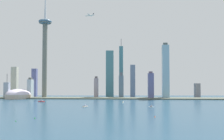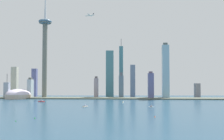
{
  "view_description": "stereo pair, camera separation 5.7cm",
  "coord_description": "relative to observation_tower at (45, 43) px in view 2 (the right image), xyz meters",
  "views": [
    {
      "loc": [
        78.46,
        -281.18,
        55.16
      ],
      "look_at": [
        25.81,
        523.2,
        90.73
      ],
      "focal_mm": 41.14,
      "sensor_mm": 36.0,
      "label": 1
    },
    {
      "loc": [
        78.52,
        -281.18,
        55.16
      ],
      "look_at": [
        25.81,
        523.2,
        90.73
      ],
      "focal_mm": 41.14,
      "sensor_mm": 36.0,
      "label": 2
    }
  ],
  "objects": [
    {
      "name": "channel_buoy_1",
      "position": [
        317.61,
        -428.89,
        -180.58
      ],
      "size": [
        1.98,
        1.98,
        1.71
      ],
      "primitive_type": "cone",
      "color": "#E54C19",
      "rests_on": "ground"
    },
    {
      "name": "skyscraper_0",
      "position": [
        395.83,
        1.96,
        -94.22
      ],
      "size": [
        21.56,
        23.06,
        179.0
      ],
      "color": "#87B2C9",
      "rests_on": "ground"
    },
    {
      "name": "boat_0",
      "position": [
        183.9,
        -279.68,
        -179.93
      ],
      "size": [
        10.16,
        15.94,
        8.77
      ],
      "rotation": [
        0.0,
        0.0,
        1.15
      ],
      "color": "beige",
      "rests_on": "ground"
    },
    {
      "name": "ground_plane",
      "position": [
        199.31,
        -548.43,
        -181.44
      ],
      "size": [
        6000.0,
        6000.0,
        0.0
      ],
      "primitive_type": "plane",
      "color": "navy"
    },
    {
      "name": "skyscraper_3",
      "position": [
        507.91,
        52.23,
        -157.25
      ],
      "size": [
        16.82,
        21.3,
        48.38
      ],
      "color": "gray",
      "rests_on": "ground"
    },
    {
      "name": "airplane",
      "position": [
        146.45,
        19.66,
        96.41
      ],
      "size": [
        32.72,
        34.06,
        8.18
      ],
      "rotation": [
        0.0,
        0.0,
        2.87
      ],
      "color": "silver"
    },
    {
      "name": "skyscraper_10",
      "position": [
        -132.2,
        67.47,
        -127.96
      ],
      "size": [
        20.93,
        18.25,
        106.96
      ],
      "color": "#BBB8A0",
      "rests_on": "ground"
    },
    {
      "name": "skyscraper_1",
      "position": [
        252.8,
        19.55,
        -142.2
      ],
      "size": [
        15.51,
        13.36,
        85.17
      ],
      "color": "slate",
      "rests_on": "ground"
    },
    {
      "name": "skyscraper_11",
      "position": [
        -115.26,
        -24.61,
        -155.3
      ],
      "size": [
        16.73,
        14.25,
        79.41
      ],
      "color": "#98A2AF",
      "rests_on": "ground"
    },
    {
      "name": "waterfront_pier",
      "position": [
        199.31,
        -15.8,
        -179.81
      ],
      "size": [
        855.72,
        63.86,
        3.26
      ],
      "primitive_type": "cube",
      "color": "#53594A",
      "rests_on": "ground"
    },
    {
      "name": "stadium_dome",
      "position": [
        -75.74,
        -28.22,
        -170.16
      ],
      "size": [
        80.2,
        80.2,
        34.37
      ],
      "color": "#C4B3A0",
      "rests_on": "ground"
    },
    {
      "name": "boat_2",
      "position": [
        325.57,
        -274.82,
        -180.02
      ],
      "size": [
        10.83,
        5.74,
        10.02
      ],
      "rotation": [
        0.0,
        0.0,
        2.95
      ],
      "color": "white",
      "rests_on": "ground"
    },
    {
      "name": "observation_tower",
      "position": [
        0.0,
        0.0,
        0.0
      ],
      "size": [
        43.33,
        43.33,
        377.33
      ],
      "color": "slate",
      "rests_on": "ground"
    },
    {
      "name": "boat_1",
      "position": [
        43.17,
        -151.96,
        -179.92
      ],
      "size": [
        18.42,
        9.09,
        9.62
      ],
      "rotation": [
        0.0,
        0.0,
        2.9
      ],
      "color": "red",
      "rests_on": "ground"
    },
    {
      "name": "boat_3",
      "position": [
        262.63,
        -165.42,
        -179.87
      ],
      "size": [
        4.76,
        10.06,
        8.59
      ],
      "rotation": [
        0.0,
        0.0,
        4.54
      ],
      "color": "white",
      "rests_on": "ground"
    },
    {
      "name": "channel_buoy_0",
      "position": [
        138.98,
        -456.54,
        -180.22
      ],
      "size": [
        1.7,
        1.7,
        2.44
      ],
      "primitive_type": "cone",
      "color": "green",
      "rests_on": "ground"
    },
    {
      "name": "skyscraper_2",
      "position": [
        -45.76,
        -3.69,
        -149.66
      ],
      "size": [
        13.39,
        26.11,
        67.48
      ],
      "color": "#A9B9C0",
      "rests_on": "ground"
    },
    {
      "name": "skyscraper_8",
      "position": [
        347.79,
        -4.09,
        -139.9
      ],
      "size": [
        18.57,
        22.07,
        86.61
      ],
      "color": "slate",
      "rests_on": "ground"
    },
    {
      "name": "channel_buoy_2",
      "position": [
        123.01,
        -485.07,
        -180.37
      ],
      "size": [
        1.25,
        1.25,
        2.14
      ],
      "primitive_type": "cone",
      "color": "green",
      "rests_on": "ground"
    },
    {
      "name": "skyscraper_4",
      "position": [
        291.36,
        57.57,
        -125.42
      ],
      "size": [
        16.97,
        13.89,
        112.04
      ],
      "color": "slate",
      "rests_on": "ground"
    },
    {
      "name": "skyscraper_7",
      "position": [
        212.05,
        56.13,
        -100.55
      ],
      "size": [
        26.44,
        12.59,
        161.77
      ],
      "color": "teal",
      "rests_on": "ground"
    },
    {
      "name": "skyscraper_6",
      "position": [
        -54.79,
        56.08,
        -131.49
      ],
      "size": [
        17.2,
        15.36,
        99.91
      ],
      "color": "slate",
      "rests_on": "ground"
    },
    {
      "name": "skyscraper_9",
      "position": [
        168.64,
        26.24,
        -147.63
      ],
      "size": [
        12.2,
        22.57,
        71.7
      ],
      "color": "#9B8E9A",
      "rests_on": "ground"
    },
    {
      "name": "skyscraper_5",
      "position": [
        250.95,
        83.0,
        -91.39
      ],
      "size": [
        13.63,
        20.38,
        207.37
      ],
      "color": "teal",
      "rests_on": "ground"
    }
  ]
}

